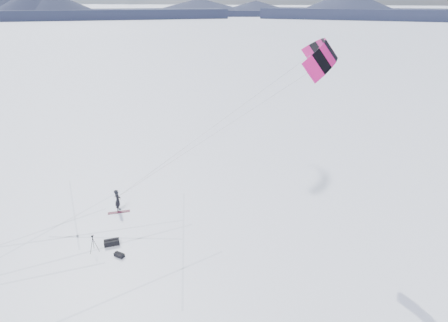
% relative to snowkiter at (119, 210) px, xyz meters
% --- Properties ---
extents(ground, '(1800.00, 1800.00, 0.00)m').
position_rel_snowkiter_xyz_m(ground, '(0.45, -4.43, 0.00)').
color(ground, white).
extents(horizon_hills, '(704.00, 704.42, 8.48)m').
position_rel_snowkiter_xyz_m(horizon_hills, '(0.45, -4.43, 3.40)').
color(horizon_hills, black).
rests_on(horizon_hills, ground).
extents(snow_tracks, '(17.62, 14.39, 0.01)m').
position_rel_snowkiter_xyz_m(snow_tracks, '(-0.11, -5.14, 0.00)').
color(snow_tracks, silver).
rests_on(snow_tracks, ground).
extents(snowkiter, '(0.59, 0.73, 1.74)m').
position_rel_snowkiter_xyz_m(snowkiter, '(0.00, 0.00, 0.00)').
color(snowkiter, black).
rests_on(snowkiter, ground).
extents(snowboard, '(1.57, 1.02, 0.04)m').
position_rel_snowkiter_xyz_m(snowboard, '(0.13, -0.27, 0.02)').
color(snowboard, maroon).
rests_on(snowboard, ground).
extents(tripod, '(0.54, 0.58, 1.18)m').
position_rel_snowkiter_xyz_m(tripod, '(0.90, -4.91, 0.76)').
color(tripod, black).
rests_on(tripod, ground).
extents(gear_bag_a, '(1.06, 0.88, 0.43)m').
position_rel_snowkiter_xyz_m(gear_bag_a, '(1.63, -4.05, 0.19)').
color(gear_bag_a, black).
rests_on(gear_bag_a, ground).
extents(gear_bag_b, '(0.70, 0.47, 0.30)m').
position_rel_snowkiter_xyz_m(gear_bag_b, '(2.70, -5.05, 0.13)').
color(gear_bag_b, black).
rests_on(gear_bag_b, ground).
extents(power_kite, '(14.95, 5.93, 11.58)m').
position_rel_snowkiter_xyz_m(power_kite, '(13.69, 0.66, 11.77)').
color(power_kite, '#D1166F').
rests_on(power_kite, ground).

